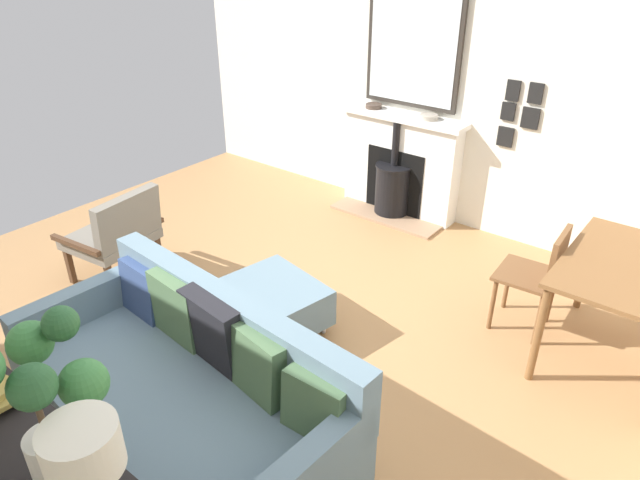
{
  "coord_description": "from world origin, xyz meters",
  "views": [
    {
      "loc": [
        2.29,
        2.37,
        2.54
      ],
      "look_at": [
        -0.32,
        0.31,
        0.72
      ],
      "focal_mm": 31.79,
      "sensor_mm": 36.0,
      "label": 1
    }
  ],
  "objects_px": {
    "dining_table": "(632,279)",
    "dining_chair_near_fireplace": "(540,272)",
    "potted_plant": "(36,386)",
    "sofa": "(187,393)",
    "armchair_accent": "(117,232)",
    "console_table": "(18,451)",
    "table_lamp_far_end": "(83,453)",
    "ottoman": "(275,302)",
    "fireplace": "(398,170)",
    "mantel_bowl_far": "(429,117)",
    "mantel_bowl_near": "(374,106)"
  },
  "relations": [
    {
      "from": "fireplace",
      "to": "dining_chair_near_fireplace",
      "type": "height_order",
      "value": "fireplace"
    },
    {
      "from": "fireplace",
      "to": "mantel_bowl_far",
      "type": "xyz_separation_m",
      "value": [
        -0.02,
        0.27,
        0.59
      ]
    },
    {
      "from": "fireplace",
      "to": "mantel_bowl_near",
      "type": "height_order",
      "value": "mantel_bowl_near"
    },
    {
      "from": "potted_plant",
      "to": "sofa",
      "type": "bearing_deg",
      "value": -157.77
    },
    {
      "from": "mantel_bowl_far",
      "to": "ottoman",
      "type": "relative_size",
      "value": 0.22
    },
    {
      "from": "ottoman",
      "to": "dining_table",
      "type": "relative_size",
      "value": 0.7
    },
    {
      "from": "fireplace",
      "to": "console_table",
      "type": "distance_m",
      "value": 4.19
    },
    {
      "from": "table_lamp_far_end",
      "to": "potted_plant",
      "type": "bearing_deg",
      "value": -95.54
    },
    {
      "from": "sofa",
      "to": "potted_plant",
      "type": "height_order",
      "value": "potted_plant"
    },
    {
      "from": "console_table",
      "to": "dining_chair_near_fireplace",
      "type": "bearing_deg",
      "value": 159.96
    },
    {
      "from": "dining_table",
      "to": "dining_chair_near_fireplace",
      "type": "relative_size",
      "value": 1.38
    },
    {
      "from": "console_table",
      "to": "potted_plant",
      "type": "height_order",
      "value": "potted_plant"
    },
    {
      "from": "mantel_bowl_far",
      "to": "mantel_bowl_near",
      "type": "bearing_deg",
      "value": -90.0
    },
    {
      "from": "dining_chair_near_fireplace",
      "to": "sofa",
      "type": "bearing_deg",
      "value": -26.66
    },
    {
      "from": "table_lamp_far_end",
      "to": "dining_table",
      "type": "xyz_separation_m",
      "value": [
        -3.02,
        1.01,
        -0.49
      ]
    },
    {
      "from": "sofa",
      "to": "potted_plant",
      "type": "distance_m",
      "value": 1.2
    },
    {
      "from": "ottoman",
      "to": "armchair_accent",
      "type": "xyz_separation_m",
      "value": [
        0.29,
        -1.41,
        0.22
      ]
    },
    {
      "from": "table_lamp_far_end",
      "to": "console_table",
      "type": "bearing_deg",
      "value": -90.0
    },
    {
      "from": "sofa",
      "to": "potted_plant",
      "type": "bearing_deg",
      "value": 22.23
    },
    {
      "from": "table_lamp_far_end",
      "to": "dining_chair_near_fireplace",
      "type": "relative_size",
      "value": 0.57
    },
    {
      "from": "potted_plant",
      "to": "dining_table",
      "type": "distance_m",
      "value": 3.32
    },
    {
      "from": "sofa",
      "to": "table_lamp_far_end",
      "type": "xyz_separation_m",
      "value": [
        0.83,
        0.64,
        0.76
      ]
    },
    {
      "from": "mantel_bowl_far",
      "to": "table_lamp_far_end",
      "type": "xyz_separation_m",
      "value": [
        4.14,
        1.06,
        0.1
      ]
    },
    {
      "from": "mantel_bowl_far",
      "to": "sofa",
      "type": "relative_size",
      "value": 0.08
    },
    {
      "from": "console_table",
      "to": "dining_chair_near_fireplace",
      "type": "relative_size",
      "value": 2.12
    },
    {
      "from": "sofa",
      "to": "armchair_accent",
      "type": "distance_m",
      "value": 1.93
    },
    {
      "from": "armchair_accent",
      "to": "potted_plant",
      "type": "distance_m",
      "value": 2.73
    },
    {
      "from": "console_table",
      "to": "sofa",
      "type": "bearing_deg",
      "value": 179.81
    },
    {
      "from": "mantel_bowl_near",
      "to": "potted_plant",
      "type": "distance_m",
      "value": 4.34
    },
    {
      "from": "sofa",
      "to": "console_table",
      "type": "bearing_deg",
      "value": -0.19
    },
    {
      "from": "mantel_bowl_near",
      "to": "dining_table",
      "type": "height_order",
      "value": "mantel_bowl_near"
    },
    {
      "from": "console_table",
      "to": "dining_table",
      "type": "bearing_deg",
      "value": 151.41
    },
    {
      "from": "potted_plant",
      "to": "table_lamp_far_end",
      "type": "bearing_deg",
      "value": 84.46
    },
    {
      "from": "armchair_accent",
      "to": "mantel_bowl_near",
      "type": "bearing_deg",
      "value": 163.93
    },
    {
      "from": "table_lamp_far_end",
      "to": "potted_plant",
      "type": "xyz_separation_m",
      "value": [
        -0.03,
        -0.31,
        0.07
      ]
    },
    {
      "from": "mantel_bowl_near",
      "to": "sofa",
      "type": "relative_size",
      "value": 0.08
    },
    {
      "from": "ottoman",
      "to": "armchair_accent",
      "type": "distance_m",
      "value": 1.46
    },
    {
      "from": "mantel_bowl_near",
      "to": "console_table",
      "type": "bearing_deg",
      "value": 13.94
    },
    {
      "from": "potted_plant",
      "to": "dining_table",
      "type": "xyz_separation_m",
      "value": [
        -2.99,
        1.32,
        -0.56
      ]
    },
    {
      "from": "mantel_bowl_far",
      "to": "potted_plant",
      "type": "height_order",
      "value": "potted_plant"
    },
    {
      "from": "console_table",
      "to": "table_lamp_far_end",
      "type": "xyz_separation_m",
      "value": [
        0.0,
        0.64,
        0.45
      ]
    },
    {
      "from": "table_lamp_far_end",
      "to": "dining_chair_near_fireplace",
      "type": "xyz_separation_m",
      "value": [
        -3.03,
        0.46,
        -0.65
      ]
    },
    {
      "from": "ottoman",
      "to": "console_table",
      "type": "xyz_separation_m",
      "value": [
        1.9,
        0.34,
        0.46
      ]
    },
    {
      "from": "fireplace",
      "to": "ottoman",
      "type": "bearing_deg",
      "value": 8.88
    },
    {
      "from": "console_table",
      "to": "dining_table",
      "type": "height_order",
      "value": "console_table"
    },
    {
      "from": "mantel_bowl_near",
      "to": "sofa",
      "type": "xyz_separation_m",
      "value": [
        3.31,
        1.03,
        -0.67
      ]
    },
    {
      "from": "ottoman",
      "to": "console_table",
      "type": "bearing_deg",
      "value": 10.21
    },
    {
      "from": "mantel_bowl_far",
      "to": "dining_table",
      "type": "bearing_deg",
      "value": 61.59
    },
    {
      "from": "table_lamp_far_end",
      "to": "potted_plant",
      "type": "height_order",
      "value": "potted_plant"
    },
    {
      "from": "dining_table",
      "to": "dining_chair_near_fireplace",
      "type": "xyz_separation_m",
      "value": [
        -0.0,
        -0.54,
        -0.16
      ]
    }
  ]
}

